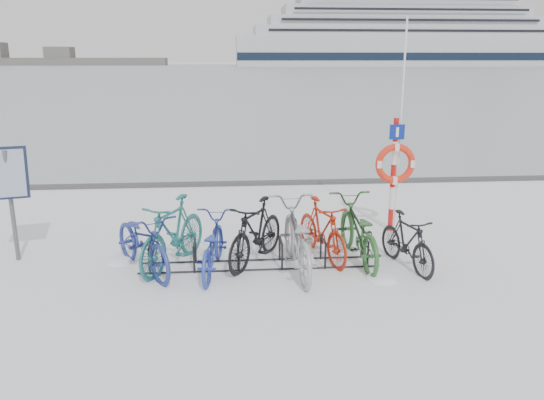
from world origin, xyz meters
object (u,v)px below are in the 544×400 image
(bike_rack, at_px, (260,256))
(info_board, at_px, (7,180))
(lifebuoy_station, at_px, (395,164))
(cruise_ferry, at_px, (400,36))

(bike_rack, bearing_deg, info_board, 171.90)
(bike_rack, height_order, lifebuoy_station, lifebuoy_station)
(cruise_ferry, bearing_deg, bike_rack, -108.24)
(info_board, distance_m, lifebuoy_station, 7.02)
(info_board, bearing_deg, cruise_ferry, 56.81)
(info_board, height_order, cruise_ferry, cruise_ferry)
(bike_rack, relative_size, lifebuoy_station, 0.97)
(info_board, bearing_deg, bike_rack, -22.03)
(cruise_ferry, bearing_deg, lifebuoy_station, -107.70)
(cruise_ferry, bearing_deg, info_board, -109.26)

